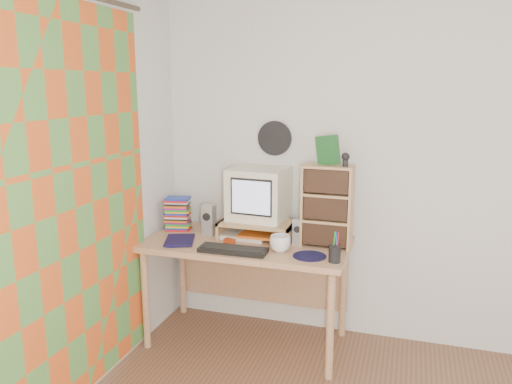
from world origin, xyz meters
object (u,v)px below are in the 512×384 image
Objects in this scene: diary at (166,239)px; cd_rack at (327,206)px; dvd_stack at (178,214)px; desk at (249,257)px; crt_monitor at (257,194)px; keyboard at (233,250)px; mug at (280,243)px.

cd_rack is at bearing -6.14° from diary.
cd_rack is (1.12, -0.04, 0.15)m from dvd_stack.
diary reaches higher than desk.
desk is 0.68m from cd_rack.
crt_monitor is at bearing -10.39° from dvd_stack.
diary is (-0.51, 0.06, 0.01)m from keyboard.
diary is at bearing -145.04° from crt_monitor.
crt_monitor is at bearing 82.81° from keyboard.
desk is 6.00× the size of diary.
dvd_stack is (-0.57, 0.36, 0.11)m from keyboard.
keyboard is at bearing -92.17° from crt_monitor.
crt_monitor is 0.51m from cd_rack.
keyboard is (-0.04, -0.39, -0.29)m from crt_monitor.
crt_monitor is at bearing 173.09° from cd_rack.
mug is 0.80m from diary.
dvd_stack is (-0.61, -0.03, -0.18)m from crt_monitor.
dvd_stack reaches higher than desk.
cd_rack is (0.55, 0.32, 0.26)m from keyboard.
dvd_stack is 1.13m from cd_rack.
crt_monitor is 1.65× the size of diary.
desk is 5.69× the size of dvd_stack.
mug is at bearing -45.68° from crt_monitor.
keyboard is 0.69m from cd_rack.
cd_rack is at bearing 1.54° from desk.
keyboard is 3.26× the size of mug.
crt_monitor reaches higher than desk.
mug is (0.85, -0.26, -0.07)m from dvd_stack.
diary is (-0.52, -0.25, 0.16)m from desk.
desk is 0.34m from keyboard.
crt_monitor is 0.70× the size of cd_rack.
mug reaches higher than diary.
dvd_stack reaches higher than diary.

